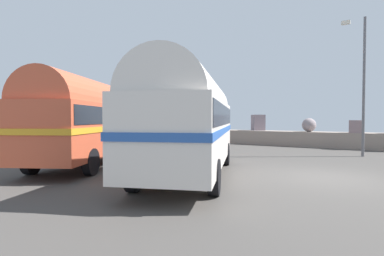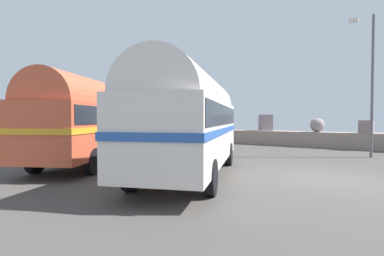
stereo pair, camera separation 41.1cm
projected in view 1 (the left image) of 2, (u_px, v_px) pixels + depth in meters
ground at (328, 178)px, 10.00m from camera, size 32.00×26.00×0.02m
breakwater at (351, 138)px, 20.02m from camera, size 31.36×2.32×2.36m
vintage_coach at (190, 118)px, 10.38m from camera, size 5.54×8.84×3.70m
second_coach at (91, 118)px, 13.04m from camera, size 6.18×8.68×3.70m
lamp_post at (362, 80)px, 15.66m from camera, size 1.21×0.36×7.40m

